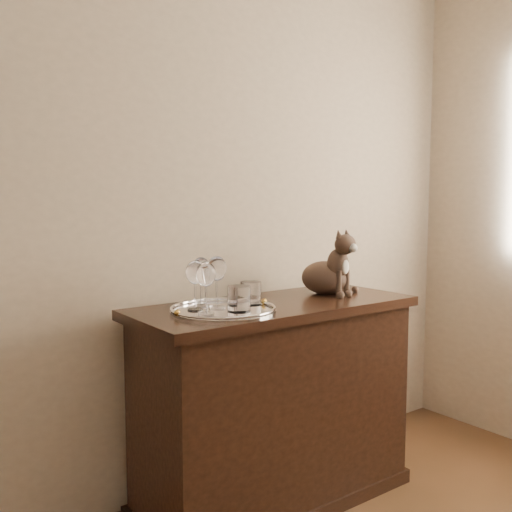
{
  "coord_description": "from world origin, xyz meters",
  "views": [
    {
      "loc": [
        -0.83,
        0.13,
        1.27
      ],
      "look_at": [
        0.51,
        1.95,
        1.05
      ],
      "focal_mm": 40.0,
      "sensor_mm": 36.0,
      "label": 1
    }
  ],
  "objects_px": {
    "tray": "(223,311)",
    "wine_glass_c": "(206,288)",
    "wine_glass_a": "(195,285)",
    "tumbler_b": "(239,299)",
    "wine_glass_d": "(217,282)",
    "cat": "(325,261)",
    "sideboard": "(275,403)",
    "tumbler_c": "(251,293)",
    "wine_glass_b": "(201,282)"
  },
  "relations": [
    {
      "from": "sideboard",
      "to": "tray",
      "type": "distance_m",
      "value": 0.51
    },
    {
      "from": "tumbler_c",
      "to": "cat",
      "type": "height_order",
      "value": "cat"
    },
    {
      "from": "sideboard",
      "to": "tray",
      "type": "relative_size",
      "value": 3.0
    },
    {
      "from": "wine_glass_c",
      "to": "cat",
      "type": "xyz_separation_m",
      "value": [
        0.69,
        0.11,
        0.04
      ]
    },
    {
      "from": "wine_glass_c",
      "to": "wine_glass_d",
      "type": "xyz_separation_m",
      "value": [
        0.09,
        0.07,
        0.0
      ]
    },
    {
      "from": "sideboard",
      "to": "cat",
      "type": "xyz_separation_m",
      "value": [
        0.32,
        0.04,
        0.57
      ]
    },
    {
      "from": "wine_glass_a",
      "to": "tumbler_b",
      "type": "bearing_deg",
      "value": -47.65
    },
    {
      "from": "wine_glass_a",
      "to": "tumbler_b",
      "type": "relative_size",
      "value": 1.94
    },
    {
      "from": "sideboard",
      "to": "cat",
      "type": "relative_size",
      "value": 4.09
    },
    {
      "from": "sideboard",
      "to": "tumbler_b",
      "type": "relative_size",
      "value": 12.43
    },
    {
      "from": "wine_glass_b",
      "to": "tumbler_c",
      "type": "height_order",
      "value": "wine_glass_b"
    },
    {
      "from": "sideboard",
      "to": "wine_glass_c",
      "type": "bearing_deg",
      "value": -170.02
    },
    {
      "from": "tumbler_c",
      "to": "wine_glass_d",
      "type": "bearing_deg",
      "value": 170.07
    },
    {
      "from": "tray",
      "to": "wine_glass_c",
      "type": "bearing_deg",
      "value": -159.9
    },
    {
      "from": "sideboard",
      "to": "tumbler_c",
      "type": "distance_m",
      "value": 0.5
    },
    {
      "from": "wine_glass_b",
      "to": "tumbler_c",
      "type": "distance_m",
      "value": 0.2
    },
    {
      "from": "tray",
      "to": "cat",
      "type": "relative_size",
      "value": 1.36
    },
    {
      "from": "wine_glass_a",
      "to": "wine_glass_b",
      "type": "bearing_deg",
      "value": 42.98
    },
    {
      "from": "tray",
      "to": "cat",
      "type": "bearing_deg",
      "value": 6.93
    },
    {
      "from": "wine_glass_b",
      "to": "cat",
      "type": "relative_size",
      "value": 0.65
    },
    {
      "from": "wine_glass_d",
      "to": "cat",
      "type": "height_order",
      "value": "cat"
    },
    {
      "from": "tumbler_b",
      "to": "tray",
      "type": "bearing_deg",
      "value": 107.35
    },
    {
      "from": "tray",
      "to": "cat",
      "type": "xyz_separation_m",
      "value": [
        0.59,
        0.07,
        0.14
      ]
    },
    {
      "from": "sideboard",
      "to": "wine_glass_d",
      "type": "bearing_deg",
      "value": 178.23
    },
    {
      "from": "wine_glass_d",
      "to": "tumbler_c",
      "type": "relative_size",
      "value": 2.16
    },
    {
      "from": "sideboard",
      "to": "wine_glass_c",
      "type": "distance_m",
      "value": 0.65
    },
    {
      "from": "sideboard",
      "to": "wine_glass_a",
      "type": "xyz_separation_m",
      "value": [
        -0.36,
        0.02,
        0.53
      ]
    },
    {
      "from": "tray",
      "to": "tumbler_c",
      "type": "distance_m",
      "value": 0.15
    },
    {
      "from": "wine_glass_b",
      "to": "wine_glass_c",
      "type": "relative_size",
      "value": 1.0
    },
    {
      "from": "wine_glass_b",
      "to": "cat",
      "type": "distance_m",
      "value": 0.62
    },
    {
      "from": "sideboard",
      "to": "tumbler_b",
      "type": "height_order",
      "value": "tumbler_b"
    },
    {
      "from": "tumbler_c",
      "to": "wine_glass_b",
      "type": "bearing_deg",
      "value": 151.47
    },
    {
      "from": "cat",
      "to": "wine_glass_d",
      "type": "bearing_deg",
      "value": 176.97
    },
    {
      "from": "tray",
      "to": "wine_glass_c",
      "type": "xyz_separation_m",
      "value": [
        -0.1,
        -0.04,
        0.1
      ]
    },
    {
      "from": "sideboard",
      "to": "cat",
      "type": "bearing_deg",
      "value": 7.52
    },
    {
      "from": "wine_glass_d",
      "to": "tumbler_b",
      "type": "xyz_separation_m",
      "value": [
        0.03,
        -0.11,
        -0.05
      ]
    },
    {
      "from": "tumbler_b",
      "to": "cat",
      "type": "distance_m",
      "value": 0.59
    },
    {
      "from": "wine_glass_b",
      "to": "cat",
      "type": "bearing_deg",
      "value": -3.17
    },
    {
      "from": "tray",
      "to": "tumbler_b",
      "type": "xyz_separation_m",
      "value": [
        0.02,
        -0.07,
        0.05
      ]
    },
    {
      "from": "tumbler_c",
      "to": "cat",
      "type": "xyz_separation_m",
      "value": [
        0.45,
        0.06,
        0.09
      ]
    },
    {
      "from": "sideboard",
      "to": "wine_glass_a",
      "type": "height_order",
      "value": "wine_glass_a"
    },
    {
      "from": "wine_glass_a",
      "to": "wine_glass_c",
      "type": "bearing_deg",
      "value": -93.71
    },
    {
      "from": "tray",
      "to": "wine_glass_d",
      "type": "relative_size",
      "value": 2.0
    },
    {
      "from": "wine_glass_c",
      "to": "wine_glass_d",
      "type": "height_order",
      "value": "wine_glass_d"
    },
    {
      "from": "wine_glass_c",
      "to": "wine_glass_b",
      "type": "bearing_deg",
      "value": 65.49
    },
    {
      "from": "tray",
      "to": "tumbler_c",
      "type": "bearing_deg",
      "value": 5.69
    },
    {
      "from": "sideboard",
      "to": "tumbler_c",
      "type": "height_order",
      "value": "tumbler_c"
    },
    {
      "from": "wine_glass_c",
      "to": "cat",
      "type": "height_order",
      "value": "cat"
    },
    {
      "from": "wine_glass_d",
      "to": "cat",
      "type": "xyz_separation_m",
      "value": [
        0.59,
        0.03,
        0.04
      ]
    },
    {
      "from": "wine_glass_d",
      "to": "tumbler_b",
      "type": "bearing_deg",
      "value": -77.04
    }
  ]
}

